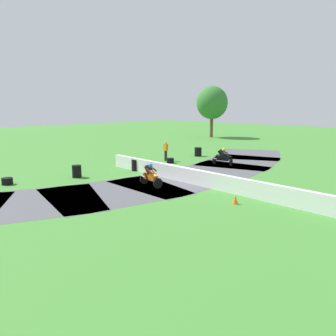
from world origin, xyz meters
TOP-DOWN VIEW (x-y plane):
  - ground_plane at (0.00, 0.00)m, footprint 120.00×120.00m
  - track_asphalt at (-1.57, 0.10)m, footprint 11.58×34.61m
  - safety_barrier at (4.65, -0.29)m, footprint 22.79×1.70m
  - motorcycle_lead_orange at (-0.13, -2.27)m, footprint 1.71×0.90m
  - motorcycle_chase_black at (-1.05, 6.35)m, footprint 1.70×1.00m
  - tire_stack_near at (-6.66, -7.82)m, footprint 0.63×0.63m
  - tire_stack_mid_a at (-5.43, -3.91)m, footprint 0.59×0.59m
  - tire_stack_mid_b at (-4.38, 0.27)m, footprint 0.63×0.63m
  - tire_stack_far at (-4.77, 4.29)m, footprint 0.59×0.59m
  - tire_stack_extra_a at (-5.43, 8.71)m, footprint 0.65×0.65m
  - track_marshal at (-5.81, 4.82)m, footprint 0.34×0.24m
  - traffic_cone at (5.26, -1.86)m, footprint 0.28×0.28m
  - tree_far_left at (-15.50, 24.45)m, footprint 4.49×4.49m

SIDE VIEW (x-z plane):
  - ground_plane at x=0.00m, z-range 0.00..0.00m
  - track_asphalt at x=-1.57m, z-range 0.00..0.01m
  - tire_stack_near at x=-6.66m, z-range 0.00..0.40m
  - tire_stack_far at x=-4.77m, z-range 0.00..0.40m
  - traffic_cone at x=5.26m, z-range 0.00..0.44m
  - tire_stack_mid_a at x=-5.43m, z-range 0.00..0.80m
  - tire_stack_extra_a at x=-5.43m, z-range 0.00..0.80m
  - tire_stack_mid_b at x=-4.38m, z-range 0.00..0.80m
  - safety_barrier at x=4.65m, z-range 0.00..0.90m
  - motorcycle_chase_black at x=-1.05m, z-range -0.05..1.37m
  - motorcycle_lead_orange at x=-0.13m, z-range -0.05..1.37m
  - track_marshal at x=-5.81m, z-range 0.00..1.63m
  - tree_far_left at x=-15.50m, z-range 1.29..8.64m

